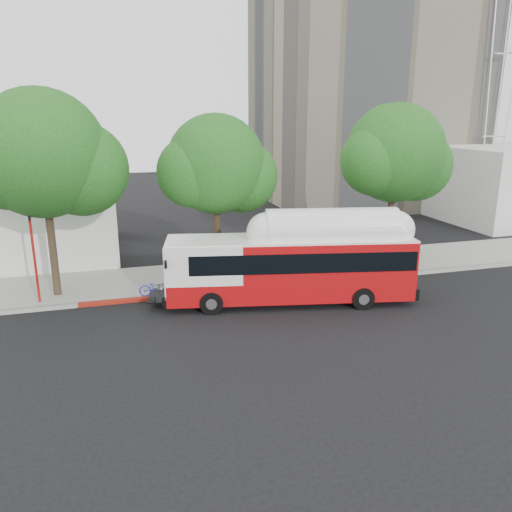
# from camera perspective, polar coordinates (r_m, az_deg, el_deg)

# --- Properties ---
(ground) EXTENTS (120.00, 120.00, 0.00)m
(ground) POSITION_cam_1_polar(r_m,az_deg,el_deg) (21.60, 1.53, -7.35)
(ground) COLOR black
(ground) RESTS_ON ground
(sidewalk) EXTENTS (60.00, 5.00, 0.15)m
(sidewalk) POSITION_cam_1_polar(r_m,az_deg,el_deg) (27.45, -2.51, -2.05)
(sidewalk) COLOR gray
(sidewalk) RESTS_ON ground
(curb_strip) EXTENTS (60.00, 0.30, 0.15)m
(curb_strip) POSITION_cam_1_polar(r_m,az_deg,el_deg) (25.06, -1.13, -3.81)
(curb_strip) COLOR gray
(curb_strip) RESTS_ON ground
(red_curb_segment) EXTENTS (10.00, 0.32, 0.16)m
(red_curb_segment) POSITION_cam_1_polar(r_m,az_deg,el_deg) (24.52, -7.94, -4.41)
(red_curb_segment) COLOR maroon
(red_curb_segment) RESTS_ON ground
(street_tree_left) EXTENTS (6.67, 5.80, 9.74)m
(street_tree_left) POSITION_cam_1_polar(r_m,az_deg,el_deg) (24.70, -22.11, 10.30)
(street_tree_left) COLOR #2D2116
(street_tree_left) RESTS_ON ground
(street_tree_mid) EXTENTS (5.75, 5.00, 8.62)m
(street_tree_mid) POSITION_cam_1_polar(r_m,az_deg,el_deg) (25.70, -3.74, 10.01)
(street_tree_mid) COLOR #2D2116
(street_tree_mid) RESTS_ON ground
(street_tree_right) EXTENTS (6.21, 5.40, 9.18)m
(street_tree_right) POSITION_cam_1_polar(r_m,az_deg,el_deg) (29.28, 16.26, 10.82)
(street_tree_right) COLOR #2D2116
(street_tree_right) RESTS_ON ground
(apartment_tower) EXTENTS (18.00, 18.00, 37.00)m
(apartment_tower) POSITION_cam_1_polar(r_m,az_deg,el_deg) (53.48, 12.23, 25.33)
(apartment_tower) COLOR gray
(apartment_tower) RESTS_ON ground
(transit_bus) EXTENTS (12.28, 4.54, 3.58)m
(transit_bus) POSITION_cam_1_polar(r_m,az_deg,el_deg) (23.10, 4.11, -1.40)
(transit_bus) COLOR #A80B0E
(transit_bus) RESTS_ON ground
(signal_pole) EXTENTS (0.12, 0.40, 4.23)m
(signal_pole) POSITION_cam_1_polar(r_m,az_deg,el_deg) (24.71, -23.97, -0.41)
(signal_pole) COLOR red
(signal_pole) RESTS_ON ground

